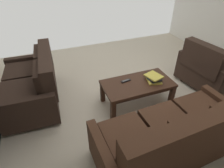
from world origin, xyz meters
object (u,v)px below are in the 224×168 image
(book_stack, at_px, (154,78))
(coffee_table, at_px, (137,86))
(sofa_main, at_px, (174,137))
(armchair_side, at_px, (208,68))
(loveseat_near, at_px, (34,84))
(tv_remote, at_px, (126,81))

(book_stack, bearing_deg, coffee_table, -4.90)
(sofa_main, height_order, armchair_side, armchair_side)
(armchair_side, height_order, book_stack, armchair_side)
(loveseat_near, bearing_deg, sofa_main, 130.94)
(armchair_side, bearing_deg, loveseat_near, -11.82)
(book_stack, distance_m, tv_remote, 0.45)
(coffee_table, relative_size, tv_remote, 6.85)
(sofa_main, xyz_separation_m, armchair_side, (-1.55, -1.07, 0.00))
(loveseat_near, distance_m, armchair_side, 3.09)
(armchair_side, relative_size, tv_remote, 6.39)
(coffee_table, distance_m, armchair_side, 1.46)
(book_stack, height_order, tv_remote, book_stack)
(armchair_side, bearing_deg, sofa_main, 34.69)
(loveseat_near, distance_m, tv_remote, 1.50)
(sofa_main, xyz_separation_m, tv_remote, (0.07, -1.18, 0.05))
(loveseat_near, xyz_separation_m, tv_remote, (-1.40, 0.52, 0.05))
(tv_remote, bearing_deg, loveseat_near, -20.45)
(armchair_side, xyz_separation_m, book_stack, (1.19, 0.02, 0.08))
(loveseat_near, distance_m, coffee_table, 1.69)
(armchair_side, bearing_deg, book_stack, 0.92)
(armchair_side, distance_m, tv_remote, 1.63)
(sofa_main, height_order, coffee_table, sofa_main)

